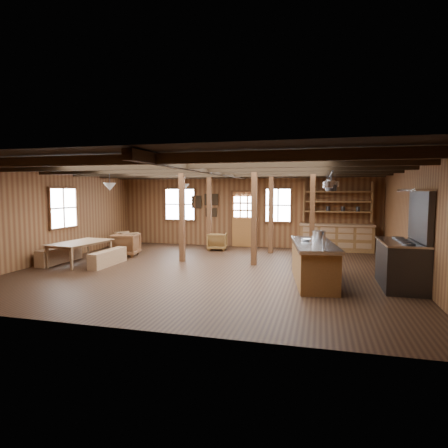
% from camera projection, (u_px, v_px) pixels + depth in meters
% --- Properties ---
extents(room, '(10.04, 9.04, 2.84)m').
position_uv_depth(room, '(211.00, 218.00, 9.98)').
color(room, black).
rests_on(room, ground).
extents(ceiling_joists, '(9.80, 8.82, 0.18)m').
position_uv_depth(ceiling_joists, '(212.00, 170.00, 10.04)').
color(ceiling_joists, black).
rests_on(ceiling_joists, ceiling).
extents(timber_posts, '(3.95, 2.35, 2.80)m').
position_uv_depth(timber_posts, '(245.00, 214.00, 11.86)').
color(timber_posts, '#3E2411').
rests_on(timber_posts, floor).
extents(back_door, '(1.02, 0.08, 2.15)m').
position_uv_depth(back_door, '(244.00, 224.00, 14.32)').
color(back_door, brown).
rests_on(back_door, floor).
extents(window_back_left, '(1.32, 0.06, 1.32)m').
position_uv_depth(window_back_left, '(180.00, 204.00, 14.91)').
color(window_back_left, white).
rests_on(window_back_left, wall_back).
extents(window_back_right, '(1.02, 0.06, 1.32)m').
position_uv_depth(window_back_right, '(278.00, 205.00, 13.94)').
color(window_back_right, white).
rests_on(window_back_right, wall_back).
extents(window_left, '(0.14, 1.24, 1.32)m').
position_uv_depth(window_left, '(63.00, 208.00, 11.68)').
color(window_left, white).
rests_on(window_left, wall_back).
extents(notice_boards, '(1.08, 0.03, 0.90)m').
position_uv_depth(notice_boards, '(206.00, 204.00, 14.63)').
color(notice_boards, beige).
rests_on(notice_boards, wall_back).
extents(back_counter, '(2.55, 0.60, 2.45)m').
position_uv_depth(back_counter, '(336.00, 234.00, 13.26)').
color(back_counter, brown).
rests_on(back_counter, floor).
extents(pendant_lamps, '(1.86, 2.36, 0.66)m').
position_uv_depth(pendant_lamps, '(149.00, 187.00, 11.43)').
color(pendant_lamps, '#313134').
rests_on(pendant_lamps, ceiling).
extents(pot_rack, '(0.40, 3.00, 0.45)m').
position_uv_depth(pot_rack, '(330.00, 185.00, 9.52)').
color(pot_rack, '#313134').
rests_on(pot_rack, ceiling).
extents(kitchen_island, '(1.23, 2.60, 1.20)m').
position_uv_depth(kitchen_island, '(314.00, 263.00, 8.64)').
color(kitchen_island, brown).
rests_on(kitchen_island, floor).
extents(step_stool, '(0.52, 0.43, 0.40)m').
position_uv_depth(step_stool, '(326.00, 263.00, 10.01)').
color(step_stool, brown).
rests_on(step_stool, floor).
extents(commercial_range, '(0.90, 1.76, 2.17)m').
position_uv_depth(commercial_range, '(405.00, 257.00, 8.17)').
color(commercial_range, '#313134').
rests_on(commercial_range, floor).
extents(dining_table, '(1.21, 1.94, 0.65)m').
position_uv_depth(dining_table, '(82.00, 253.00, 10.92)').
color(dining_table, brown).
rests_on(dining_table, floor).
extents(bench_wall, '(0.32, 1.71, 0.47)m').
position_uv_depth(bench_wall, '(60.00, 255.00, 11.12)').
color(bench_wall, brown).
rests_on(bench_wall, floor).
extents(bench_aisle, '(0.30, 1.59, 0.44)m').
position_uv_depth(bench_aisle, '(108.00, 258.00, 10.71)').
color(bench_aisle, brown).
rests_on(bench_aisle, floor).
extents(armchair_a, '(0.93, 0.94, 0.75)m').
position_uv_depth(armchair_a, '(126.00, 245.00, 12.27)').
color(armchair_a, brown).
rests_on(armchair_a, floor).
extents(armchair_b, '(0.77, 0.79, 0.63)m').
position_uv_depth(armchair_b, '(217.00, 241.00, 13.53)').
color(armchair_b, brown).
rests_on(armchair_b, floor).
extents(armchair_c, '(0.93, 0.94, 0.63)m').
position_uv_depth(armchair_c, '(126.00, 240.00, 13.91)').
color(armchair_c, olive).
rests_on(armchair_c, floor).
extents(counter_pot, '(0.32, 0.32, 0.19)m').
position_uv_depth(counter_pot, '(319.00, 235.00, 9.36)').
color(counter_pot, '#B9BCC1').
rests_on(counter_pot, kitchen_island).
extents(bowl, '(0.28, 0.28, 0.06)m').
position_uv_depth(bowl, '(306.00, 240.00, 8.88)').
color(bowl, silver).
rests_on(bowl, kitchen_island).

